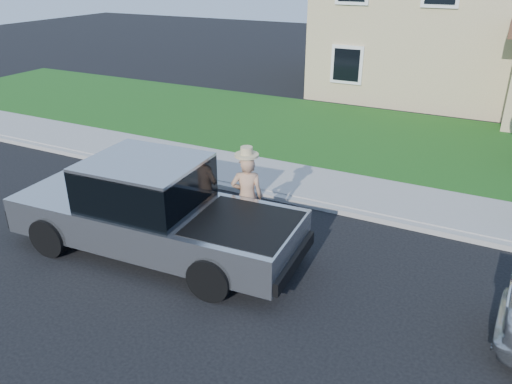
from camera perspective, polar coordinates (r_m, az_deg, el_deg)
ground at (r=9.70m, az=-0.19°, el=-8.47°), size 80.00×80.00×0.00m
curb at (r=11.72m, az=10.69°, el=-2.35°), size 40.00×0.20×0.12m
sidewalk at (r=12.67m, az=12.16°, el=-0.25°), size 40.00×2.00×0.15m
lawn at (r=16.80m, az=16.34°, el=5.47°), size 40.00×7.00×0.10m
house at (r=23.82m, az=22.15°, el=17.89°), size 14.00×11.30×6.85m
pickup_truck at (r=9.93m, az=-11.66°, el=-2.15°), size 6.03×2.41×1.94m
woman at (r=10.27m, az=-1.04°, el=-0.38°), size 0.79×0.67×2.01m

